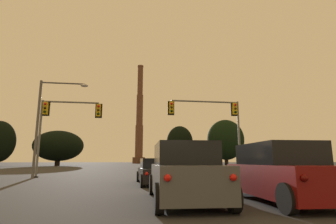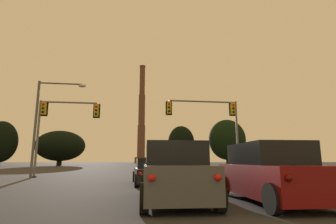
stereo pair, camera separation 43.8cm
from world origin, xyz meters
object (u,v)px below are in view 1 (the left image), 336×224
object	(u,v)px
traffic_light_overhead_right	(216,118)
traffic_light_overhead_left	(61,118)
suv_center_lane_second	(184,173)
smokestack	(139,124)
suv_right_lane_second	(280,173)
street_lamp	(47,115)
sedan_center_lane_front	(156,172)

from	to	relation	value
traffic_light_overhead_right	traffic_light_overhead_left	xyz separation A→B (m)	(-13.11, 0.67, -0.27)
suv_center_lane_second	traffic_light_overhead_right	xyz separation A→B (m)	(5.69, 13.27, 4.14)
traffic_light_overhead_right	smokestack	bearing A→B (deg)	91.06
suv_right_lane_second	street_lamp	distance (m)	18.33
suv_center_lane_second	suv_right_lane_second	xyz separation A→B (m)	(3.07, -0.49, 0.00)
street_lamp	smokestack	distance (m)	120.43
suv_center_lane_second	smokestack	xyz separation A→B (m)	(3.50, 132.02, 20.25)
sedan_center_lane_front	suv_right_lane_second	size ratio (longest dim) A/B	0.95
traffic_light_overhead_right	street_lamp	distance (m)	14.04
traffic_light_overhead_left	sedan_center_lane_front	bearing A→B (deg)	-45.32
smokestack	sedan_center_lane_front	bearing A→B (deg)	-91.71
sedan_center_lane_front	suv_right_lane_second	bearing A→B (deg)	-66.25
street_lamp	traffic_light_overhead_right	bearing A→B (deg)	-0.08
suv_center_lane_second	traffic_light_overhead_right	distance (m)	15.02
sedan_center_lane_front	traffic_light_overhead_left	world-z (taller)	traffic_light_overhead_left
suv_right_lane_second	street_lamp	bearing A→B (deg)	131.97
traffic_light_overhead_right	street_lamp	bearing A→B (deg)	179.92
suv_center_lane_second	traffic_light_overhead_right	size ratio (longest dim) A/B	0.76
suv_right_lane_second	smokestack	distance (m)	134.05
traffic_light_overhead_right	traffic_light_overhead_left	distance (m)	13.13
traffic_light_overhead_right	street_lamp	size ratio (longest dim) A/B	0.84
suv_right_lane_second	street_lamp	size ratio (longest dim) A/B	0.64
suv_center_lane_second	traffic_light_overhead_left	size ratio (longest dim) A/B	0.80
traffic_light_overhead_left	street_lamp	bearing A→B (deg)	-144.83
smokestack	suv_right_lane_second	bearing A→B (deg)	-90.19
suv_right_lane_second	traffic_light_overhead_left	xyz separation A→B (m)	(-10.49, 14.43, 3.87)
suv_center_lane_second	smokestack	distance (m)	133.61
suv_right_lane_second	traffic_light_overhead_left	bearing A→B (deg)	128.33
traffic_light_overhead_left	street_lamp	size ratio (longest dim) A/B	0.81
suv_right_lane_second	traffic_light_overhead_right	xyz separation A→B (m)	(2.62, 13.76, 4.14)
suv_center_lane_second	smokestack	size ratio (longest dim) A/B	0.09
sedan_center_lane_front	traffic_light_overhead_left	xyz separation A→B (m)	(-7.17, 7.26, 4.10)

